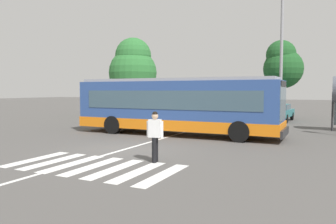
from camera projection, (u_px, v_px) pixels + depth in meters
name	position (u px, v px, depth m)	size (l,w,h in m)	color
ground_plane	(126.00, 149.00, 13.73)	(160.00, 160.00, 0.00)	#514F4C
city_transit_bus	(176.00, 106.00, 18.12)	(11.33, 2.71, 3.06)	black
pedestrian_crossing_street	(155.00, 134.00, 11.17)	(0.57, 0.34, 1.72)	black
parked_car_silver	(215.00, 110.00, 28.51)	(1.88, 4.50, 1.35)	black
parked_car_blue	(247.00, 110.00, 27.57)	(1.88, 4.50, 1.35)	black
parked_car_teal	(278.00, 111.00, 26.13)	(2.03, 4.58, 1.35)	black
twin_arm_street_lamp	(282.00, 42.00, 22.29)	(4.60, 0.32, 9.18)	#939399
background_tree_left	(133.00, 68.00, 31.39)	(4.51, 4.51, 7.35)	brown
background_tree_right	(283.00, 65.00, 28.25)	(3.32, 3.32, 6.66)	brown
crosswalk_painted_stripes	(93.00, 166.00, 10.63)	(5.47, 2.83, 0.01)	silver
lane_center_line	(149.00, 142.00, 15.52)	(0.16, 24.00, 0.01)	silver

